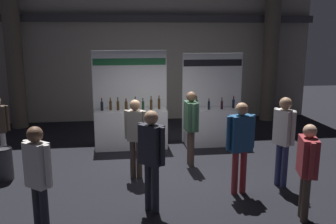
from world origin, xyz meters
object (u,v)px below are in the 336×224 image
trash_bin (4,164)px  visitor_3 (307,163)px  exhibitor_booth_1 (214,122)px  visitor_5 (191,121)px  exhibitor_booth_0 (131,124)px  visitor_0 (152,152)px  visitor_6 (136,133)px  visitor_7 (38,174)px  visitor_4 (240,139)px  visitor_2 (284,134)px

trash_bin → visitor_3: 5.99m
exhibitor_booth_1 → visitor_5: bearing=-121.3°
exhibitor_booth_0 → trash_bin: exhibitor_booth_0 is taller
exhibitor_booth_0 → visitor_0: (0.25, -3.69, 0.45)m
visitor_3 → visitor_6: size_ratio=0.96×
exhibitor_booth_0 → visitor_7: 4.61m
visitor_4 → visitor_5: visitor_4 is taller
exhibitor_booth_1 → trash_bin: size_ratio=3.63×
trash_bin → visitor_0: visitor_0 is taller
exhibitor_booth_0 → trash_bin: bearing=-145.3°
trash_bin → visitor_5: size_ratio=0.39×
trash_bin → visitor_6: bearing=-5.3°
visitor_3 → visitor_4: (-0.76, 1.11, 0.09)m
trash_bin → visitor_2: visitor_2 is taller
visitor_7 → visitor_3: bearing=-140.4°
exhibitor_booth_0 → exhibitor_booth_1: size_ratio=1.04×
trash_bin → visitor_7: 2.86m
exhibitor_booth_1 → visitor_2: exhibitor_booth_1 is taller
visitor_5 → visitor_6: bearing=-68.8°
visitor_0 → exhibitor_booth_0: bearing=140.7°
exhibitor_booth_0 → visitor_4: (1.97, -3.18, 0.44)m
visitor_0 → visitor_5: bearing=110.1°
visitor_6 → trash_bin: bearing=-163.6°
trash_bin → exhibitor_booth_1: bearing=20.7°
visitor_2 → visitor_3: bearing=-35.7°
visitor_0 → visitor_5: 2.41m
visitor_4 → visitor_6: size_ratio=1.05×
trash_bin → visitor_6: visitor_6 is taller
exhibitor_booth_0 → visitor_5: bearing=-49.1°
trash_bin → visitor_5: 4.14m
exhibitor_booth_1 → visitor_4: bearing=-95.5°
exhibitor_booth_1 → trash_bin: 5.35m
visitor_0 → visitor_2: 2.77m
visitor_3 → visitor_6: visitor_6 is taller
visitor_6 → visitor_4: bearing=-6.6°
visitor_0 → exhibitor_booth_1: bearing=108.1°
exhibitor_booth_1 → visitor_2: bearing=-77.7°
visitor_2 → visitor_6: (-2.88, 0.81, -0.11)m
visitor_3 → visitor_6: (-2.68, 2.15, -0.00)m
visitor_7 → visitor_0: bearing=-120.1°
exhibitor_booth_0 → visitor_4: size_ratio=1.44×
exhibitor_booth_0 → visitor_3: bearing=-57.6°
visitor_5 → visitor_6: size_ratio=1.03×
visitor_0 → visitor_6: (-0.21, 1.55, -0.10)m
exhibitor_booth_1 → visitor_5: (-0.94, -1.55, 0.44)m
visitor_3 → visitor_4: 1.35m
exhibitor_booth_1 → visitor_7: bearing=-130.6°
trash_bin → visitor_3: size_ratio=0.42×
trash_bin → visitor_6: size_ratio=0.40×
exhibitor_booth_1 → visitor_4: (-0.31, -3.19, 0.47)m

